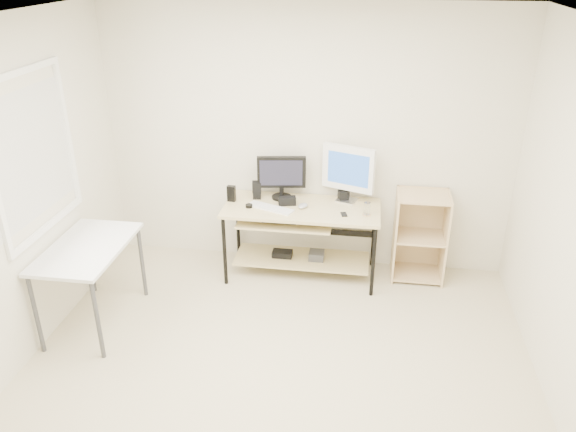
# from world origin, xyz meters

# --- Properties ---
(room) EXTENTS (4.01, 4.01, 2.62)m
(room) POSITION_xyz_m (-0.14, 0.04, 1.32)
(room) COLOR beige
(room) RESTS_ON ground
(desk) EXTENTS (1.50, 0.65, 0.75)m
(desk) POSITION_xyz_m (-0.03, 1.66, 0.54)
(desk) COLOR #D0BF84
(desk) RESTS_ON ground
(side_table) EXTENTS (0.60, 1.00, 0.75)m
(side_table) POSITION_xyz_m (-1.68, 0.60, 0.67)
(side_table) COLOR white
(side_table) RESTS_ON ground
(shelf_unit) EXTENTS (0.50, 0.40, 0.90)m
(shelf_unit) POSITION_xyz_m (1.15, 1.82, 0.45)
(shelf_unit) COLOR #D7BA86
(shelf_unit) RESTS_ON ground
(black_monitor) EXTENTS (0.48, 0.20, 0.43)m
(black_monitor) POSITION_xyz_m (-0.23, 1.84, 1.00)
(black_monitor) COLOR black
(black_monitor) RESTS_ON desk
(white_imac) EXTENTS (0.51, 0.23, 0.56)m
(white_imac) POSITION_xyz_m (0.42, 1.86, 1.07)
(white_imac) COLOR silver
(white_imac) RESTS_ON desk
(keyboard) EXTENTS (0.48, 0.29, 0.02)m
(keyboard) POSITION_xyz_m (-0.29, 1.57, 0.76)
(keyboard) COLOR white
(keyboard) RESTS_ON desk
(mouse) EXTENTS (0.12, 0.14, 0.04)m
(mouse) POSITION_xyz_m (0.01, 1.64, 0.77)
(mouse) COLOR #A8A8AD
(mouse) RESTS_ON desk
(center_speaker) EXTENTS (0.18, 0.11, 0.08)m
(center_speaker) POSITION_xyz_m (-0.15, 1.68, 0.79)
(center_speaker) COLOR black
(center_speaker) RESTS_ON desk
(speaker_left) EXTENTS (0.10, 0.10, 0.17)m
(speaker_left) POSITION_xyz_m (-0.47, 1.80, 0.84)
(speaker_left) COLOR black
(speaker_left) RESTS_ON desk
(speaker_right) EXTENTS (0.11, 0.11, 0.10)m
(speaker_right) POSITION_xyz_m (0.38, 1.86, 0.80)
(speaker_right) COLOR black
(speaker_right) RESTS_ON desk
(audio_controller) EXTENTS (0.08, 0.06, 0.16)m
(audio_controller) POSITION_xyz_m (-0.70, 1.69, 0.83)
(audio_controller) COLOR black
(audio_controller) RESTS_ON desk
(volume_puck) EXTENTS (0.09, 0.09, 0.03)m
(volume_puck) POSITION_xyz_m (-0.50, 1.57, 0.76)
(volume_puck) COLOR black
(volume_puck) RESTS_ON desk
(smartphone) EXTENTS (0.07, 0.11, 0.01)m
(smartphone) POSITION_xyz_m (0.41, 1.53, 0.75)
(smartphone) COLOR black
(smartphone) RESTS_ON desk
(coaster) EXTENTS (0.09, 0.09, 0.01)m
(coaster) POSITION_xyz_m (0.62, 1.56, 0.75)
(coaster) COLOR #AD7E4E
(coaster) RESTS_ON desk
(drinking_glass) EXTENTS (0.07, 0.07, 0.12)m
(drinking_glass) POSITION_xyz_m (0.62, 1.56, 0.81)
(drinking_glass) COLOR white
(drinking_glass) RESTS_ON coaster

